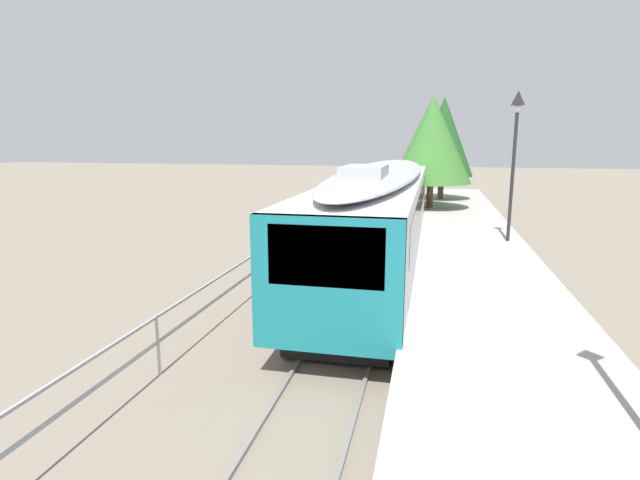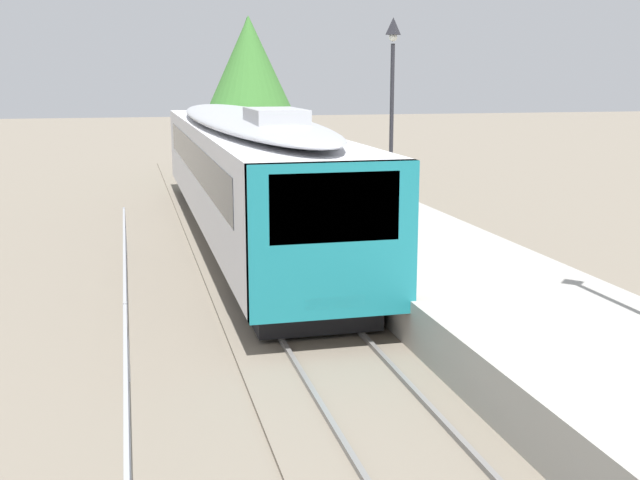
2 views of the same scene
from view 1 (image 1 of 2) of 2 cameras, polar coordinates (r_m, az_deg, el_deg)
name	(u,v)px [view 1 (image 1 of 2)]	position (r m, az deg, el deg)	size (l,w,h in m)	color
ground_plane	(197,355)	(11.37, -13.84, -12.64)	(160.00, 160.00, 0.00)	slate
track_rails	(333,367)	(10.45, 1.54, -14.32)	(3.20, 60.00, 0.14)	slate
commuter_train	(382,206)	(18.66, 7.06, 3.84)	(2.82, 20.18, 3.74)	silver
station_platform	(504,364)	(10.22, 20.24, -13.11)	(3.90, 60.00, 0.90)	#A8A59E
platform_lamp_far_end	(515,138)	(19.37, 21.38, 10.77)	(0.34, 0.34, 5.35)	#232328
tree_behind_carpark	(432,140)	(27.88, 12.66, 11.07)	(4.30, 4.30, 6.87)	brown
tree_behind_station_far	(443,137)	(32.35, 13.86, 11.33)	(3.79, 3.79, 7.14)	brown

